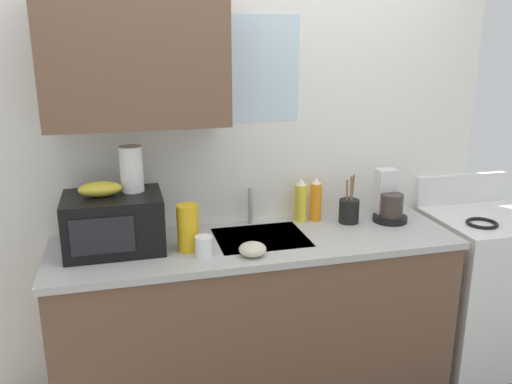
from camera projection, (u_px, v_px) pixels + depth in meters
kitchen_wall_assembly at (223, 140)px, 2.85m from camera, size 2.82×0.42×2.50m
counter_unit at (256, 317)px, 2.85m from camera, size 2.05×0.63×0.90m
sink_faucet at (251, 206)px, 2.92m from camera, size 0.03×0.03×0.20m
stove_range at (479, 287)px, 3.18m from camera, size 0.60×0.60×1.08m
microwave at (114, 223)px, 2.56m from camera, size 0.46×0.35×0.27m
banana_bunch at (100, 189)px, 2.50m from camera, size 0.20×0.11×0.07m
paper_towel_roll at (132, 169)px, 2.56m from camera, size 0.11×0.11×0.22m
coffee_maker at (388, 202)px, 2.98m from camera, size 0.19×0.21×0.28m
dish_soap_bottle_yellow at (301, 201)px, 2.96m from camera, size 0.07×0.07×0.24m
dish_soap_bottle_orange at (316, 200)px, 2.97m from camera, size 0.07×0.07×0.25m
cereal_canister at (188, 228)px, 2.56m from camera, size 0.10×0.10×0.23m
mug_white at (204, 246)px, 2.51m from camera, size 0.08×0.08×0.09m
utensil_crock at (349, 210)px, 2.95m from camera, size 0.11×0.11×0.27m
small_bowl at (253, 249)px, 2.51m from camera, size 0.13×0.13×0.06m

